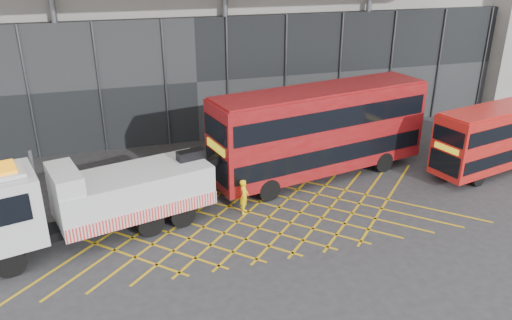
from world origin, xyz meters
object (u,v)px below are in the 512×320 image
object	(u,v)px
recovery_truck	(89,198)
bus_second	(504,134)
bus_towed	(320,129)
worker	(244,196)

from	to	relation	value
recovery_truck	bus_second	size ratio (longest dim) A/B	1.23
bus_towed	worker	world-z (taller)	bus_towed
recovery_truck	worker	bearing A→B (deg)	-12.69
bus_towed	worker	distance (m)	6.25
recovery_truck	bus_towed	size ratio (longest dim) A/B	0.94
recovery_truck	worker	distance (m)	7.10
bus_towed	worker	size ratio (longest dim) A/B	7.31
worker	bus_towed	bearing A→B (deg)	-37.77
bus_second	worker	distance (m)	15.68
recovery_truck	worker	world-z (taller)	recovery_truck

